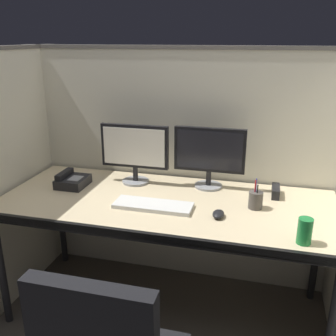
{
  "coord_description": "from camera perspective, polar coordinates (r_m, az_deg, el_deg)",
  "views": [
    {
      "loc": [
        0.51,
        -1.63,
        1.62
      ],
      "look_at": [
        0.0,
        0.35,
        0.92
      ],
      "focal_mm": 40.91,
      "sensor_mm": 36.0,
      "label": 1
    }
  ],
  "objects": [
    {
      "name": "cubicle_partition_rear",
      "position": [
        2.57,
        2.21,
        0.03
      ],
      "size": [
        2.21,
        0.06,
        1.57
      ],
      "color": "beige",
      "rests_on": "ground"
    },
    {
      "name": "keyboard_main",
      "position": [
        2.1,
        -2.23,
        -5.59
      ],
      "size": [
        0.43,
        0.15,
        0.02
      ],
      "primitive_type": "cube",
      "color": "silver",
      "rests_on": "desk"
    },
    {
      "name": "red_stapler",
      "position": [
        2.32,
        15.74,
        -3.35
      ],
      "size": [
        0.04,
        0.15,
        0.06
      ],
      "primitive_type": "cube",
      "color": "black",
      "rests_on": "desk"
    },
    {
      "name": "computer_mouse",
      "position": [
        2.0,
        7.51,
        -6.82
      ],
      "size": [
        0.06,
        0.1,
        0.04
      ],
      "color": "black",
      "rests_on": "desk"
    },
    {
      "name": "pen_cup",
      "position": [
        2.12,
        12.92,
        -4.65
      ],
      "size": [
        0.08,
        0.08,
        0.17
      ],
      "color": "#4C4742",
      "rests_on": "desk"
    },
    {
      "name": "desk",
      "position": [
        2.19,
        -0.41,
        -6.2
      ],
      "size": [
        1.9,
        0.8,
        0.74
      ],
      "color": "beige",
      "rests_on": "ground"
    },
    {
      "name": "monitor_right",
      "position": [
        2.32,
        6.19,
        2.15
      ],
      "size": [
        0.43,
        0.17,
        0.37
      ],
      "color": "gray",
      "rests_on": "desk"
    },
    {
      "name": "desk_phone",
      "position": [
        2.45,
        -14.1,
        -1.87
      ],
      "size": [
        0.17,
        0.19,
        0.09
      ],
      "color": "black",
      "rests_on": "desk"
    },
    {
      "name": "cubicle_partition_left",
      "position": [
        2.51,
        -23.5,
        -2.04
      ],
      "size": [
        0.06,
        1.41,
        1.57
      ],
      "color": "beige",
      "rests_on": "ground"
    },
    {
      "name": "monitor_left",
      "position": [
        2.39,
        -4.99,
        2.7
      ],
      "size": [
        0.43,
        0.17,
        0.37
      ],
      "color": "gray",
      "rests_on": "desk"
    },
    {
      "name": "soda_can",
      "position": [
        1.84,
        19.69,
        -8.78
      ],
      "size": [
        0.07,
        0.07,
        0.12
      ],
      "primitive_type": "cylinder",
      "color": "#197233",
      "rests_on": "desk"
    }
  ]
}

